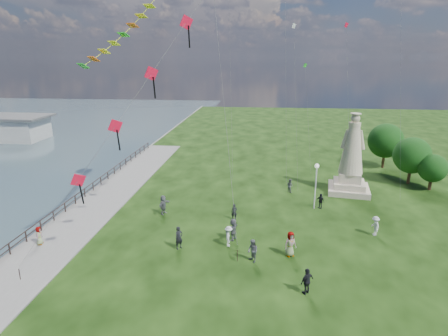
# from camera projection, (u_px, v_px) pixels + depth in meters

# --- Properties ---
(waterfront) EXTENTS (200.00, 200.00, 1.51)m
(waterfront) POSITION_uv_depth(u_px,v_px,m) (71.00, 218.00, 34.33)
(waterfront) COLOR #304148
(waterfront) RESTS_ON ground
(statue) EXTENTS (4.83, 4.83, 8.61)m
(statue) POSITION_uv_depth(u_px,v_px,m) (351.00, 163.00, 39.95)
(statue) COLOR tan
(statue) RESTS_ON ground
(lamppost) EXTENTS (0.42, 0.42, 4.55)m
(lamppost) POSITION_uv_depth(u_px,v_px,m) (316.00, 177.00, 35.41)
(lamppost) COLOR silver
(lamppost) RESTS_ON ground
(tree_row) EXTENTS (6.38, 12.28, 5.91)m
(tree_row) POSITION_uv_depth(u_px,v_px,m) (401.00, 150.00, 45.34)
(tree_row) COLOR #382314
(tree_row) RESTS_ON ground
(person_0) EXTENTS (0.76, 0.77, 1.80)m
(person_0) POSITION_uv_depth(u_px,v_px,m) (179.00, 238.00, 28.54)
(person_0) COLOR black
(person_0) RESTS_ON ground
(person_1) EXTENTS (0.89, 0.97, 1.70)m
(person_1) POSITION_uv_depth(u_px,v_px,m) (253.00, 251.00, 26.69)
(person_1) COLOR #595960
(person_1) RESTS_ON ground
(person_2) EXTENTS (0.65, 1.11, 1.65)m
(person_2) POSITION_uv_depth(u_px,v_px,m) (229.00, 236.00, 28.95)
(person_2) COLOR silver
(person_2) RESTS_ON ground
(person_3) EXTENTS (1.11, 1.06, 1.74)m
(person_3) POSITION_uv_depth(u_px,v_px,m) (307.00, 281.00, 23.06)
(person_3) COLOR black
(person_3) RESTS_ON ground
(person_4) EXTENTS (1.09, 0.94, 1.91)m
(person_4) POSITION_uv_depth(u_px,v_px,m) (290.00, 244.00, 27.48)
(person_4) COLOR #595960
(person_4) RESTS_ON ground
(person_5) EXTENTS (1.17, 1.82, 1.82)m
(person_5) POSITION_uv_depth(u_px,v_px,m) (163.00, 205.00, 34.92)
(person_5) COLOR #595960
(person_5) RESTS_ON ground
(person_6) EXTENTS (0.55, 0.37, 1.46)m
(person_6) POSITION_uv_depth(u_px,v_px,m) (234.00, 212.00, 33.73)
(person_6) COLOR black
(person_6) RESTS_ON ground
(person_7) EXTENTS (0.80, 0.83, 1.47)m
(person_7) POSITION_uv_depth(u_px,v_px,m) (290.00, 186.00, 40.64)
(person_7) COLOR #595960
(person_7) RESTS_ON ground
(person_8) EXTENTS (0.68, 1.13, 1.66)m
(person_8) POSITION_uv_depth(u_px,v_px,m) (375.00, 226.00, 30.72)
(person_8) COLOR silver
(person_8) RESTS_ON ground
(person_9) EXTENTS (0.93, 0.93, 1.49)m
(person_9) POSITION_uv_depth(u_px,v_px,m) (320.00, 201.00, 36.28)
(person_9) COLOR black
(person_9) RESTS_ON ground
(person_10) EXTENTS (0.52, 0.77, 1.47)m
(person_10) POSITION_uv_depth(u_px,v_px,m) (39.00, 237.00, 29.05)
(person_10) COLOR #595960
(person_10) RESTS_ON ground
(person_11) EXTENTS (1.35, 1.82, 1.81)m
(person_11) POSITION_uv_depth(u_px,v_px,m) (233.00, 229.00, 29.92)
(person_11) COLOR #595960
(person_11) RESTS_ON ground
(red_kite_train) EXTENTS (12.71, 9.35, 20.36)m
(red_kite_train) POSITION_uv_depth(u_px,v_px,m) (148.00, 81.00, 25.57)
(red_kite_train) COLOR black
(red_kite_train) RESTS_ON ground
(small_kites) EXTENTS (18.90, 13.58, 23.60)m
(small_kites) POSITION_uv_depth(u_px,v_px,m) (308.00, 49.00, 42.25)
(small_kites) COLOR silver
(small_kites) RESTS_ON ground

